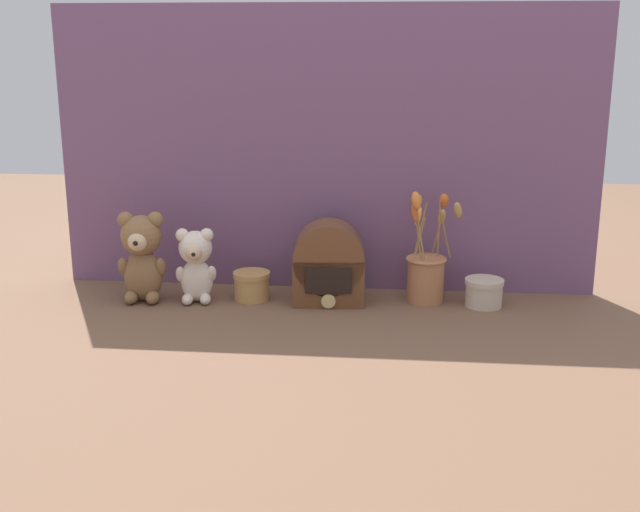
% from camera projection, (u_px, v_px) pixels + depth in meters
% --- Properties ---
extents(ground_plane, '(4.00, 4.00, 0.00)m').
position_uv_depth(ground_plane, '(319.00, 305.00, 2.15)').
color(ground_plane, brown).
extents(backdrop_wall, '(1.50, 0.02, 0.78)m').
position_uv_depth(backdrop_wall, '(325.00, 151.00, 2.21)').
color(backdrop_wall, '#704C70').
rests_on(backdrop_wall, ground).
extents(teddy_bear_large, '(0.13, 0.12, 0.25)m').
position_uv_depth(teddy_bear_large, '(142.00, 255.00, 2.15)').
color(teddy_bear_large, olive).
rests_on(teddy_bear_large, ground).
extents(teddy_bear_medium, '(0.11, 0.10, 0.20)m').
position_uv_depth(teddy_bear_medium, '(196.00, 264.00, 2.15)').
color(teddy_bear_medium, beige).
rests_on(teddy_bear_medium, ground).
extents(flower_vase, '(0.15, 0.13, 0.31)m').
position_uv_depth(flower_vase, '(426.00, 271.00, 2.15)').
color(flower_vase, '#AD7047').
rests_on(flower_vase, ground).
extents(vintage_radio, '(0.20, 0.14, 0.22)m').
position_uv_depth(vintage_radio, '(329.00, 266.00, 2.15)').
color(vintage_radio, brown).
rests_on(vintage_radio, ground).
extents(decorative_tin_tall, '(0.10, 0.10, 0.07)m').
position_uv_depth(decorative_tin_tall, '(484.00, 292.00, 2.13)').
color(decorative_tin_tall, beige).
rests_on(decorative_tin_tall, ground).
extents(decorative_tin_short, '(0.10, 0.10, 0.08)m').
position_uv_depth(decorative_tin_short, '(252.00, 286.00, 2.18)').
color(decorative_tin_short, tan).
rests_on(decorative_tin_short, ground).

